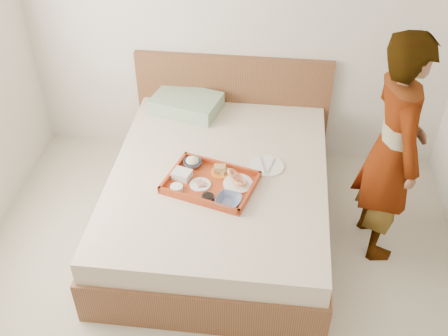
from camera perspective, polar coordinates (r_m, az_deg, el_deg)
ground at (r=3.62m, az=-2.15°, el=-17.13°), size 3.50×4.00×0.01m
wall_back at (r=4.35m, az=1.42°, el=15.94°), size 3.50×0.01×2.60m
bed at (r=4.07m, az=-0.54°, el=-3.28°), size 1.65×2.00×0.53m
headboard at (r=4.71m, az=0.92°, el=6.54°), size 1.65×0.06×0.95m
pillow at (r=4.53m, az=-3.98°, el=6.81°), size 0.61×0.49×0.13m
tray at (r=3.76m, az=-1.43°, el=-1.53°), size 0.70×0.59×0.05m
prawn_plate at (r=3.76m, az=1.50°, el=-1.66°), size 0.26×0.26×0.01m
navy_bowl_big at (r=3.61m, az=0.49°, el=-3.47°), size 0.21×0.21×0.04m
sauce_dish at (r=3.64m, az=-1.72°, el=-3.16°), size 0.11×0.11×0.03m
meat_plate at (r=3.76m, az=-2.54°, el=-1.76°), size 0.18×0.18×0.01m
bread_plate at (r=3.86m, az=-0.32°, el=-0.45°), size 0.18×0.18×0.01m
salad_bowl at (r=3.92m, az=-3.34°, el=0.52°), size 0.16×0.16×0.04m
plastic_tub at (r=3.82m, az=-4.47°, el=-0.69°), size 0.15×0.13×0.05m
cheese_round at (r=3.73m, az=-5.04°, el=-2.11°), size 0.11×0.11×0.03m
dinner_plate at (r=3.95m, az=4.58°, el=0.21°), size 0.26×0.26×0.01m
person at (r=3.74m, az=17.40°, el=1.81°), size 0.52×0.69×1.70m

